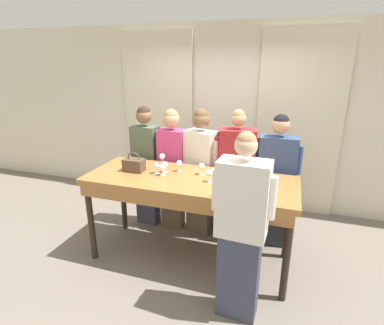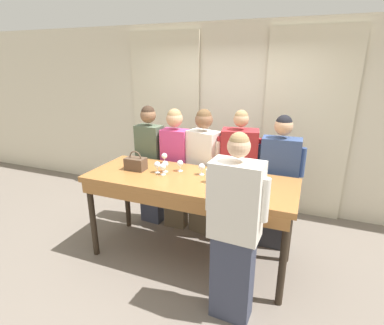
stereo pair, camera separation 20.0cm
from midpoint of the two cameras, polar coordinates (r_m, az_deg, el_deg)
name	(u,v)px [view 2 (the right image)]	position (r m, az deg, el deg)	size (l,w,h in m)	color
ground_plane	(189,257)	(3.78, 1.08, -17.53)	(18.00, 18.00, 0.00)	#70665B
wall_back	(231,118)	(4.79, 8.63, 8.41)	(12.00, 0.06, 2.80)	beige
curtain_panel_left	(166,117)	(5.11, -3.91, 8.56)	(1.20, 0.03, 2.69)	beige
curtain_panel_right	(305,128)	(4.62, 21.98, 6.19)	(1.20, 0.03, 2.69)	beige
tasting_bar	(188,187)	(3.30, 1.04, -4.68)	(2.31, 0.87, 1.02)	#9E6633
wine_bottle	(224,187)	(2.79, 8.23, -4.68)	(0.08, 0.08, 0.31)	black
handbag	(136,163)	(3.55, -9.11, -0.19)	(0.24, 0.15, 0.23)	brown
wine_glass_front_left	(165,164)	(3.44, -3.47, -0.35)	(0.07, 0.07, 0.13)	white
wine_glass_front_mid	(209,174)	(3.14, 5.06, -2.23)	(0.07, 0.07, 0.13)	white
wine_glass_front_right	(164,156)	(3.73, -3.77, 1.20)	(0.07, 0.07, 0.13)	white
wine_glass_center_left	(202,167)	(3.35, 3.56, -0.89)	(0.07, 0.07, 0.13)	white
wine_glass_center_mid	(157,165)	(3.42, -4.99, -0.50)	(0.07, 0.07, 0.13)	white
wine_glass_center_right	(257,176)	(3.17, 14.14, -2.58)	(0.07, 0.07, 0.13)	white
wine_glass_back_left	(163,167)	(3.35, -3.88, -0.86)	(0.07, 0.07, 0.13)	white
wine_glass_back_mid	(180,164)	(3.46, -0.63, -0.21)	(0.07, 0.07, 0.13)	white
napkin	(214,173)	(3.45, 5.86, -1.94)	(0.16, 0.16, 0.00)	white
guest_olive_jacket	(150,163)	(4.19, -6.59, -0.08)	(0.47, 0.24, 1.69)	#383D51
guest_pink_top	(175,167)	(4.04, -1.77, -0.80)	(0.46, 0.22, 1.67)	brown
guest_cream_sweater	(203,171)	(3.91, 3.62, -1.67)	(0.51, 0.33, 1.69)	brown
guest_striped_shirt	(238,178)	(3.81, 10.26, -2.94)	(0.55, 0.35, 1.70)	#473833
guest_navy_coat	(278,183)	(3.75, 17.57, -3.73)	(0.55, 0.24, 1.68)	#28282D
host_pouring	(234,232)	(2.62, 10.32, -12.88)	(0.53, 0.27, 1.73)	#383D51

